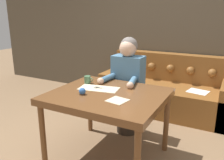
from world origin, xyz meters
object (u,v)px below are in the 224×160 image
(couch, at_px, (166,91))
(pin_cushion, at_px, (82,91))
(person, at_px, (128,86))
(scissors, at_px, (100,88))
(mug, at_px, (88,80))
(dining_table, at_px, (108,100))

(couch, height_order, pin_cushion, couch)
(person, bearing_deg, scissors, -100.18)
(mug, distance_m, pin_cushion, 0.40)
(scissors, distance_m, pin_cushion, 0.27)
(mug, relative_size, pin_cushion, 1.58)
(scissors, height_order, mug, mug)
(couch, relative_size, scissors, 9.32)
(dining_table, distance_m, scissors, 0.20)
(mug, bearing_deg, couch, 68.84)
(dining_table, bearing_deg, pin_cushion, -142.13)
(person, height_order, scissors, person)
(couch, height_order, scissors, couch)
(dining_table, bearing_deg, couch, 83.55)
(dining_table, relative_size, pin_cushion, 16.34)
(dining_table, xyz_separation_m, couch, (0.19, 1.67, -0.37))
(person, xyz_separation_m, pin_cushion, (-0.15, -0.80, 0.13))
(dining_table, height_order, couch, couch)
(mug, bearing_deg, dining_table, -27.43)
(dining_table, distance_m, person, 0.64)
(couch, bearing_deg, person, -103.46)
(mug, bearing_deg, scissors, -23.66)
(mug, height_order, pin_cushion, mug)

